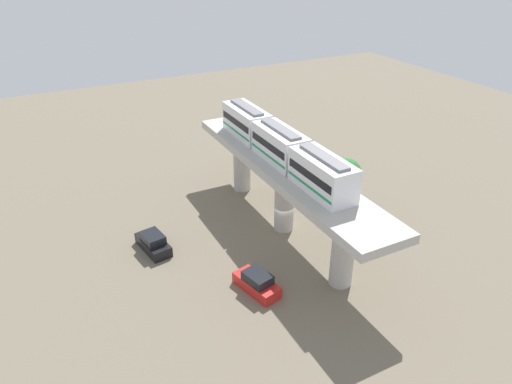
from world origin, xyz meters
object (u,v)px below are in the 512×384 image
object	(u,v)px
parked_car_black	(153,243)
tree_near_viaduct	(345,174)
train	(280,145)
parked_car_red	(257,283)

from	to	relation	value
parked_car_black	tree_near_viaduct	xyz separation A→B (m)	(-20.24, 1.58, 3.20)
train	tree_near_viaduct	bearing A→B (deg)	177.77
parked_car_black	parked_car_red	world-z (taller)	same
train	parked_car_black	distance (m)	14.77
parked_car_black	tree_near_viaduct	size ratio (longest dim) A/B	0.79
parked_car_black	parked_car_red	distance (m)	11.11
parked_car_black	parked_car_red	bearing A→B (deg)	112.45
parked_car_red	tree_near_viaduct	bearing A→B (deg)	-165.10
parked_car_black	tree_near_viaduct	bearing A→B (deg)	166.13
parked_car_red	tree_near_viaduct	world-z (taller)	tree_near_viaduct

